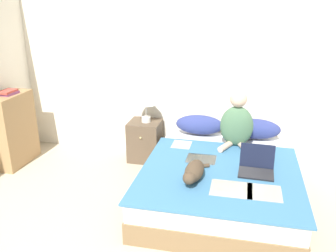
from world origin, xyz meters
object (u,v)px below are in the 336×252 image
(bed, at_px, (221,181))
(bookshelf, at_px, (14,130))
(cat_tabby, at_px, (194,172))
(book_stack_top, at_px, (8,92))
(pillow_near, at_px, (200,125))
(laptop_open, at_px, (256,167))
(table_lamp, at_px, (146,97))
(person_sitting, at_px, (237,123))
(nightstand, at_px, (145,141))
(pillow_far, at_px, (255,129))

(bed, relative_size, bookshelf, 2.12)
(bed, bearing_deg, cat_tabby, -119.93)
(book_stack_top, bearing_deg, pillow_near, 12.41)
(laptop_open, relative_size, table_lamp, 0.76)
(pillow_near, xyz_separation_m, person_sitting, (0.48, -0.30, 0.16))
(person_sitting, bearing_deg, nightstand, 168.17)
(book_stack_top, bearing_deg, laptop_open, -8.06)
(pillow_far, bearing_deg, bed, -112.73)
(person_sitting, xyz_separation_m, cat_tabby, (-0.37, -0.98, -0.20))
(cat_tabby, height_order, laptop_open, laptop_open)
(bookshelf, bearing_deg, table_lamp, 15.94)
(pillow_far, height_order, bookshelf, bookshelf)
(pillow_far, relative_size, table_lamp, 1.31)
(table_lamp, height_order, bookshelf, table_lamp)
(pillow_near, xyz_separation_m, cat_tabby, (0.11, -1.28, -0.03))
(person_sitting, distance_m, cat_tabby, 1.06)
(bed, bearing_deg, pillow_near, 112.74)
(bookshelf, xyz_separation_m, book_stack_top, (-0.00, -0.00, 0.51))
(pillow_far, xyz_separation_m, person_sitting, (-0.23, -0.30, 0.16))
(bed, bearing_deg, nightstand, 143.45)
(pillow_far, bearing_deg, book_stack_top, -170.39)
(book_stack_top, bearing_deg, pillow_far, 9.61)
(pillow_near, relative_size, laptop_open, 1.72)
(cat_tabby, relative_size, book_stack_top, 2.32)
(nightstand, bearing_deg, laptop_open, -32.38)
(pillow_far, xyz_separation_m, bookshelf, (-3.10, -0.53, -0.07))
(pillow_near, relative_size, person_sitting, 0.91)
(table_lamp, xyz_separation_m, bookshelf, (-1.67, -0.48, -0.42))
(bed, height_order, cat_tabby, cat_tabby)
(nightstand, bearing_deg, pillow_far, 1.72)
(laptop_open, bearing_deg, pillow_far, 92.35)
(bed, bearing_deg, laptop_open, -17.29)
(laptop_open, bearing_deg, cat_tabby, -150.87)
(bed, relative_size, pillow_far, 3.23)
(nightstand, distance_m, table_lamp, 0.62)
(bed, distance_m, laptop_open, 0.47)
(bookshelf, bearing_deg, cat_tabby, -16.70)
(bed, relative_size, person_sitting, 2.94)
(pillow_near, distance_m, laptop_open, 1.21)
(pillow_far, relative_size, bookshelf, 0.66)
(bed, xyz_separation_m, table_lamp, (-1.07, 0.81, 0.69))
(table_lamp, bearing_deg, laptop_open, -32.64)
(cat_tabby, relative_size, table_lamp, 1.22)
(cat_tabby, relative_size, bookshelf, 0.61)
(pillow_near, bearing_deg, cat_tabby, -84.86)
(pillow_far, distance_m, nightstand, 1.48)
(nightstand, height_order, book_stack_top, book_stack_top)
(bed, bearing_deg, bookshelf, 173.18)
(pillow_far, xyz_separation_m, table_lamp, (-1.43, -0.05, 0.35))
(bed, bearing_deg, person_sitting, 77.33)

